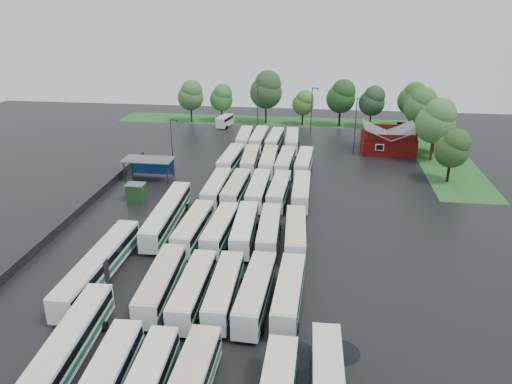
# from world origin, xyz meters

# --- Properties ---
(ground) EXTENTS (160.00, 160.00, 0.00)m
(ground) POSITION_xyz_m (0.00, 0.00, 0.00)
(ground) COLOR black
(ground) RESTS_ON ground
(brick_building) EXTENTS (10.07, 8.60, 5.39)m
(brick_building) POSITION_xyz_m (24.00, 42.77, 1.87)
(brick_building) COLOR maroon
(brick_building) RESTS_ON ground
(wash_shed) EXTENTS (8.20, 4.20, 3.58)m
(wash_shed) POSITION_xyz_m (-17.20, 22.02, 2.99)
(wash_shed) COLOR #2D2D30
(wash_shed) RESTS_ON ground
(utility_hut) EXTENTS (2.70, 2.20, 2.62)m
(utility_hut) POSITION_xyz_m (-16.20, 12.60, 1.32)
(utility_hut) COLOR #173C18
(utility_hut) RESTS_ON ground
(grass_strip_north) EXTENTS (80.00, 10.00, 0.01)m
(grass_strip_north) POSITION_xyz_m (2.00, 64.80, 0.01)
(grass_strip_north) COLOR #21571F
(grass_strip_north) RESTS_ON ground
(grass_strip_east) EXTENTS (10.00, 50.00, 0.01)m
(grass_strip_east) POSITION_xyz_m (34.00, 42.80, 0.01)
(grass_strip_east) COLOR #21571F
(grass_strip_east) RESTS_ON ground
(west_fence) EXTENTS (0.10, 50.00, 1.20)m
(west_fence) POSITION_xyz_m (-22.20, 8.00, 0.60)
(west_fence) COLOR #2D2D30
(west_fence) RESTS_ON ground
(bus_r0c0) EXTENTS (3.03, 11.75, 3.24)m
(bus_r0c0) POSITION_xyz_m (-4.53, -25.81, 1.78)
(bus_r0c0) COLOR silver
(bus_r0c0) RESTS_ON ground
(bus_r1c0) EXTENTS (2.94, 11.88, 3.28)m
(bus_r1c0) POSITION_xyz_m (-4.52, -12.09, 1.81)
(bus_r1c0) COLOR silver
(bus_r1c0) RESTS_ON ground
(bus_r1c1) EXTENTS (2.45, 11.48, 3.19)m
(bus_r1c1) POSITION_xyz_m (-1.07, -12.67, 1.76)
(bus_r1c1) COLOR silver
(bus_r1c1) RESTS_ON ground
(bus_r1c2) EXTENTS (2.56, 11.30, 3.14)m
(bus_r1c2) POSITION_xyz_m (1.98, -12.36, 1.73)
(bus_r1c2) COLOR silver
(bus_r1c2) RESTS_ON ground
(bus_r1c3) EXTENTS (3.00, 11.86, 3.28)m
(bus_r1c3) POSITION_xyz_m (5.13, -12.48, 1.80)
(bus_r1c3) COLOR silver
(bus_r1c3) RESTS_ON ground
(bus_r1c4) EXTENTS (2.75, 11.39, 3.15)m
(bus_r1c4) POSITION_xyz_m (8.35, -12.08, 1.73)
(bus_r1c4) COLOR silver
(bus_r1c4) RESTS_ON ground
(bus_r2c0) EXTENTS (2.86, 11.66, 3.22)m
(bus_r2c0) POSITION_xyz_m (-4.42, 0.93, 1.77)
(bus_r2c0) COLOR silver
(bus_r2c0) RESTS_ON ground
(bus_r2c1) EXTENTS (2.85, 11.31, 3.12)m
(bus_r2c1) POSITION_xyz_m (-1.05, 1.01, 1.72)
(bus_r2c1) COLOR silver
(bus_r2c1) RESTS_ON ground
(bus_r2c2) EXTENTS (2.81, 11.50, 3.18)m
(bus_r2c2) POSITION_xyz_m (1.93, 1.42, 1.75)
(bus_r2c2) COLOR silver
(bus_r2c2) RESTS_ON ground
(bus_r2c3) EXTENTS (2.75, 11.35, 3.14)m
(bus_r2c3) POSITION_xyz_m (5.01, 1.34, 1.73)
(bus_r2c3) COLOR silver
(bus_r2c3) RESTS_ON ground
(bus_r2c4) EXTENTS (2.93, 11.53, 3.18)m
(bus_r2c4) POSITION_xyz_m (8.29, 0.89, 1.75)
(bus_r2c4) COLOR silver
(bus_r2c4) RESTS_ON ground
(bus_r3c0) EXTENTS (2.55, 11.48, 3.19)m
(bus_r3c0) POSITION_xyz_m (-4.30, 14.48, 1.75)
(bus_r3c0) COLOR silver
(bus_r3c0) RESTS_ON ground
(bus_r3c1) EXTENTS (2.83, 11.49, 3.17)m
(bus_r3c1) POSITION_xyz_m (-1.35, 14.64, 1.75)
(bus_r3c1) COLOR silver
(bus_r3c1) RESTS_ON ground
(bus_r3c2) EXTENTS (2.53, 11.61, 3.23)m
(bus_r3c2) POSITION_xyz_m (2.00, 14.55, 1.77)
(bus_r3c2) COLOR silver
(bus_r3c2) RESTS_ON ground
(bus_r3c3) EXTENTS (2.86, 11.38, 3.14)m
(bus_r3c3) POSITION_xyz_m (5.07, 14.86, 1.73)
(bus_r3c3) COLOR silver
(bus_r3c3) RESTS_ON ground
(bus_r3c4) EXTENTS (2.44, 11.27, 3.14)m
(bus_r3c4) POSITION_xyz_m (8.34, 15.03, 1.72)
(bus_r3c4) COLOR silver
(bus_r3c4) RESTS_ON ground
(bus_r4c0) EXTENTS (2.98, 11.82, 3.26)m
(bus_r4c0) POSITION_xyz_m (-4.52, 28.08, 1.79)
(bus_r4c0) COLOR silver
(bus_r4c0) RESTS_ON ground
(bus_r4c1) EXTENTS (2.83, 11.31, 3.12)m
(bus_r4c1) POSITION_xyz_m (-1.18, 28.49, 1.72)
(bus_r4c1) COLOR silver
(bus_r4c1) RESTS_ON ground
(bus_r4c2) EXTENTS (2.67, 11.55, 3.20)m
(bus_r4c2) POSITION_xyz_m (2.09, 28.12, 1.76)
(bus_r4c2) COLOR silver
(bus_r4c2) RESTS_ON ground
(bus_r4c3) EXTENTS (2.95, 11.62, 3.21)m
(bus_r4c3) POSITION_xyz_m (5.02, 28.06, 1.76)
(bus_r4c3) COLOR silver
(bus_r4c3) RESTS_ON ground
(bus_r4c4) EXTENTS (2.98, 11.42, 3.15)m
(bus_r4c4) POSITION_xyz_m (8.22, 28.40, 1.73)
(bus_r4c4) COLOR silver
(bus_r4c4) RESTS_ON ground
(bus_r5c0) EXTENTS (2.83, 11.32, 3.13)m
(bus_r5c0) POSITION_xyz_m (-4.27, 42.17, 1.72)
(bus_r5c0) COLOR silver
(bus_r5c0) RESTS_ON ground
(bus_r5c1) EXTENTS (2.68, 11.46, 3.18)m
(bus_r5c1) POSITION_xyz_m (-1.31, 42.26, 1.75)
(bus_r5c1) COLOR silver
(bus_r5c1) RESTS_ON ground
(bus_r5c2) EXTENTS (2.89, 11.27, 3.11)m
(bus_r5c2) POSITION_xyz_m (1.89, 41.97, 1.71)
(bus_r5c2) COLOR silver
(bus_r5c2) RESTS_ON ground
(bus_r5c3) EXTENTS (2.82, 11.46, 3.17)m
(bus_r5c3) POSITION_xyz_m (5.30, 41.95, 1.74)
(bus_r5c3) COLOR silver
(bus_r5c3) RESTS_ON ground
(artic_bus_west_a) EXTENTS (3.19, 17.00, 3.14)m
(artic_bus_west_a) POSITION_xyz_m (-9.21, -23.24, 1.74)
(artic_bus_west_a) COLOR silver
(artic_bus_west_a) RESTS_ON ground
(artic_bus_west_b) EXTENTS (2.91, 17.30, 3.20)m
(artic_bus_west_b) POSITION_xyz_m (-8.91, 4.49, 1.77)
(artic_bus_west_b) COLOR silver
(artic_bus_west_b) RESTS_ON ground
(artic_bus_west_c) EXTENTS (2.78, 17.45, 3.23)m
(artic_bus_west_c) POSITION_xyz_m (-12.21, -9.54, 1.79)
(artic_bus_west_c) COLOR silver
(artic_bus_west_c) RESTS_ON ground
(minibus) EXTENTS (3.27, 6.09, 2.52)m
(minibus) POSITION_xyz_m (-11.37, 58.09, 1.40)
(minibus) COLOR silver
(minibus) RESTS_ON ground
(tree_north_0) EXTENTS (6.15, 6.15, 10.18)m
(tree_north_0) POSITION_xyz_m (-19.95, 61.41, 6.55)
(tree_north_0) COLOR #2F2015
(tree_north_0) RESTS_ON ground
(tree_north_1) EXTENTS (5.50, 5.50, 9.11)m
(tree_north_1) POSITION_xyz_m (-12.85, 63.01, 5.86)
(tree_north_1) COLOR black
(tree_north_1) RESTS_ON ground
(tree_north_2) EXTENTS (7.58, 7.58, 12.55)m
(tree_north_2) POSITION_xyz_m (-2.04, 62.44, 8.08)
(tree_north_2) COLOR black
(tree_north_2) RESTS_ON ground
(tree_north_3) EXTENTS (5.01, 5.01, 8.30)m
(tree_north_3) POSITION_xyz_m (6.68, 61.98, 5.34)
(tree_north_3) COLOR black
(tree_north_3) RESTS_ON ground
(tree_north_4) EXTENTS (6.63, 6.63, 10.99)m
(tree_north_4) POSITION_xyz_m (15.31, 61.94, 7.07)
(tree_north_4) COLOR black
(tree_north_4) RESTS_ON ground
(tree_north_5) EXTENTS (5.88, 5.88, 9.74)m
(tree_north_5) POSITION_xyz_m (22.30, 61.57, 6.27)
(tree_north_5) COLOR #362411
(tree_north_5) RESTS_ON ground
(tree_north_6) EXTENTS (6.42, 6.42, 10.63)m
(tree_north_6) POSITION_xyz_m (31.25, 62.34, 6.84)
(tree_north_6) COLOR black
(tree_north_6) RESTS_ON ground
(tree_east_0) EXTENTS (5.46, 5.46, 9.04)m
(tree_east_0) POSITION_xyz_m (32.10, 26.73, 5.81)
(tree_east_0) COLOR black
(tree_east_0) RESTS_ON ground
(tree_east_1) EXTENTS (7.09, 7.09, 11.75)m
(tree_east_1) POSITION_xyz_m (31.57, 38.20, 7.56)
(tree_east_1) COLOR #352214
(tree_east_1) RESTS_ON ground
(tree_east_2) EXTENTS (4.89, 4.86, 8.05)m
(tree_east_2) POSITION_xyz_m (32.81, 42.93, 5.18)
(tree_east_2) COLOR black
(tree_east_2) RESTS_ON ground
(tree_east_3) EXTENTS (6.66, 6.66, 11.03)m
(tree_east_3) POSITION_xyz_m (31.59, 53.49, 7.10)
(tree_east_3) COLOR black
(tree_east_3) RESTS_ON ground
(tree_east_4) EXTENTS (6.18, 6.18, 10.24)m
(tree_east_4) POSITION_xyz_m (31.76, 58.66, 6.59)
(tree_east_4) COLOR black
(tree_east_4) RESTS_ON ground
(lamp_post_ne) EXTENTS (1.65, 0.32, 10.70)m
(lamp_post_ne) POSITION_xyz_m (17.49, 41.03, 6.21)
(lamp_post_ne) COLOR #2D2D30
(lamp_post_ne) RESTS_ON ground
(lamp_post_nw) EXTENTS (1.44, 0.28, 9.32)m
(lamp_post_nw) POSITION_xyz_m (-14.17, 25.83, 5.41)
(lamp_post_nw) COLOR #2D2D30
(lamp_post_nw) RESTS_ON ground
(lamp_post_back_w) EXTENTS (1.60, 0.31, 10.36)m
(lamp_post_back_w) POSITION_xyz_m (-2.99, 54.31, 6.02)
(lamp_post_back_w) COLOR #2D2D30
(lamp_post_back_w) RESTS_ON ground
(lamp_post_back_e) EXTENTS (1.53, 0.30, 9.96)m
(lamp_post_back_e) POSITION_xyz_m (8.81, 55.54, 5.78)
(lamp_post_back_e) COLOR #2D2D30
(lamp_post_back_e) RESTS_ON ground
(puddle_0) EXTENTS (5.99, 5.99, 0.01)m
(puddle_0) POSITION_xyz_m (-0.19, -20.24, 0.00)
(puddle_0) COLOR black
(puddle_0) RESTS_ON ground
(puddle_1) EXTENTS (4.49, 4.49, 0.01)m
(puddle_1) POSITION_xyz_m (8.98, -19.04, 0.00)
(puddle_1) COLOR black
(puddle_1) RESTS_ON ground
(puddle_2) EXTENTS (5.27, 5.27, 0.01)m
(puddle_2) POSITION_xyz_m (-5.31, 4.71, 0.00)
(puddle_2) COLOR black
(puddle_2) RESTS_ON ground
(puddle_3) EXTENTS (3.30, 3.30, 0.01)m
(puddle_3) POSITION_xyz_m (2.50, -4.57, 0.00)
(puddle_3) COLOR black
(puddle_3) RESTS_ON ground
(puddle_4) EXTENTS (3.45, 3.45, 0.01)m
(puddle_4) POSITION_xyz_m (13.28, -18.09, 0.00)
(puddle_4) COLOR black
(puddle_4) RESTS_ON ground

